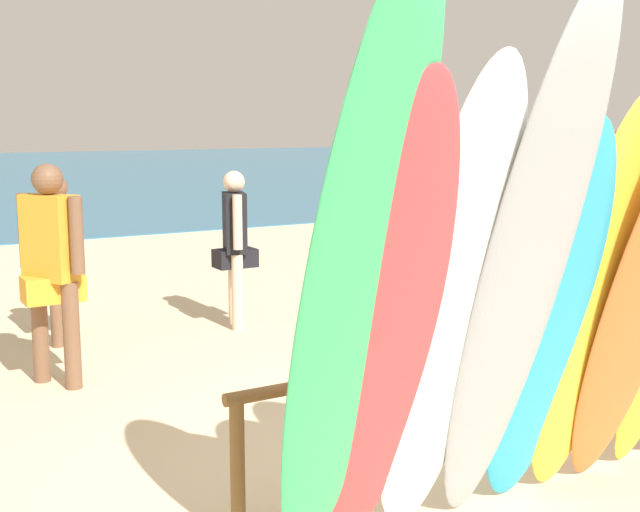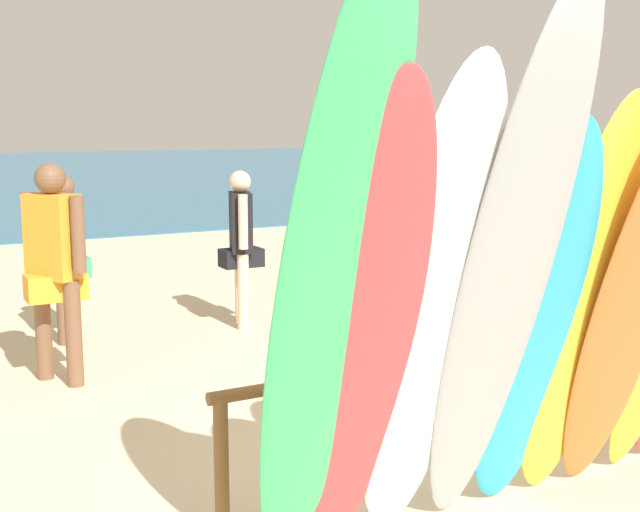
{
  "view_description": "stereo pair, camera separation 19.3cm",
  "coord_description": "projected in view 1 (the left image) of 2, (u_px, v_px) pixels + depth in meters",
  "views": [
    {
      "loc": [
        -3.02,
        -3.31,
        1.95
      ],
      "look_at": [
        0.0,
        1.85,
        0.97
      ],
      "focal_mm": 46.21,
      "sensor_mm": 36.0,
      "label": 1
    },
    {
      "loc": [
        -2.85,
        -3.41,
        1.95
      ],
      "look_at": [
        0.0,
        1.85,
        0.97
      ],
      "focal_mm": 46.21,
      "sensor_mm": 36.0,
      "label": 2
    }
  ],
  "objects": [
    {
      "name": "beachgoer_midbeach",
      "position": [
        59.0,
        247.0,
        7.2
      ],
      "size": [
        0.39,
        0.49,
        1.48
      ],
      "rotation": [
        0.0,
        0.0,
        1.03
      ],
      "color": "brown",
      "rests_on": "ground"
    },
    {
      "name": "surfboard_rack",
      "position": [
        489.0,
        373.0,
        4.55
      ],
      "size": [
        3.17,
        0.07,
        0.72
      ],
      "color": "brown",
      "rests_on": "ground"
    },
    {
      "name": "beachgoer_photographing",
      "position": [
        52.0,
        259.0,
        6.0
      ],
      "size": [
        0.43,
        0.55,
        1.65
      ],
      "rotation": [
        0.0,
        0.0,
        5.24
      ],
      "color": "brown",
      "rests_on": "ground"
    },
    {
      "name": "surfboard_red_1",
      "position": [
        386.0,
        332.0,
        3.41
      ],
      "size": [
        0.56,
        0.77,
        2.17
      ],
      "primitive_type": "ellipsoid",
      "rotation": [
        0.3,
        0.0,
        -0.07
      ],
      "color": "#D13D42",
      "rests_on": "ground"
    },
    {
      "name": "surfboard_green_0",
      "position": [
        355.0,
        284.0,
        3.2
      ],
      "size": [
        0.59,
        0.87,
        2.64
      ],
      "primitive_type": "ellipsoid",
      "rotation": [
        0.28,
        0.0,
        0.1
      ],
      "color": "#38B266",
      "rests_on": "ground"
    },
    {
      "name": "surfboard_grey_3",
      "position": [
        524.0,
        272.0,
        3.64
      ],
      "size": [
        0.57,
        0.88,
        2.58
      ],
      "primitive_type": "ellipsoid",
      "rotation": [
        0.3,
        0.0,
        0.04
      ],
      "color": "#999EA3",
      "rests_on": "ground"
    },
    {
      "name": "surfboard_white_2",
      "position": [
        448.0,
        315.0,
        3.56
      ],
      "size": [
        0.57,
        0.72,
        2.24
      ],
      "primitive_type": "ellipsoid",
      "rotation": [
        0.28,
        0.0,
        0.01
      ],
      "color": "white",
      "rests_on": "ground"
    },
    {
      "name": "beachgoer_strolling",
      "position": [
        235.0,
        238.0,
        7.77
      ],
      "size": [
        0.39,
        0.54,
        1.49
      ],
      "rotation": [
        0.0,
        0.0,
        4.4
      ],
      "color": "beige",
      "rests_on": "ground"
    },
    {
      "name": "beach_chair_blue",
      "position": [
        573.0,
        280.0,
        7.98
      ],
      "size": [
        0.67,
        0.79,
        0.82
      ],
      "rotation": [
        0.0,
        0.0,
        -0.27
      ],
      "color": "#B7B7BC",
      "rests_on": "ground"
    },
    {
      "name": "ground",
      "position": [
        16.0,
        219.0,
        16.57
      ],
      "size": [
        60.0,
        60.0,
        0.0
      ],
      "primitive_type": "plane",
      "color": "beige"
    },
    {
      "name": "surfboard_teal_4",
      "position": [
        548.0,
        322.0,
        3.95
      ],
      "size": [
        0.58,
        0.61,
        1.99
      ],
      "primitive_type": "ellipsoid",
      "rotation": [
        0.26,
        0.0,
        -0.02
      ],
      "color": "#289EC6",
      "rests_on": "ground"
    },
    {
      "name": "surfboard_yellow_5",
      "position": [
        594.0,
        303.0,
        4.1
      ],
      "size": [
        0.6,
        0.61,
        2.1
      ],
      "primitive_type": "ellipsoid",
      "rotation": [
        0.24,
        0.0,
        0.04
      ],
      "color": "yellow",
      "rests_on": "ground"
    }
  ]
}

